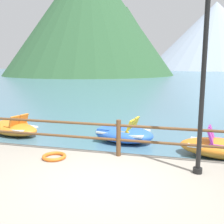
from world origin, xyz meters
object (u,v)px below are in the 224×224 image
pedal_boat_0 (224,148)px  pedal_boat_3 (13,128)px  lamp_post (205,56)px  pedal_boat_2 (123,134)px  life_ring (54,156)px

pedal_boat_0 → pedal_boat_3: bearing=174.7°
lamp_post → pedal_boat_0: lamp_post is taller
lamp_post → pedal_boat_3: bearing=155.5°
lamp_post → pedal_boat_2: 4.75m
lamp_post → pedal_boat_2: bearing=126.0°
pedal_boat_0 → lamp_post: bearing=-110.8°
pedal_boat_0 → pedal_boat_2: pedal_boat_2 is taller
lamp_post → pedal_boat_3: lamp_post is taller
pedal_boat_2 → lamp_post: bearing=-54.0°
life_ring → pedal_boat_2: 3.35m
lamp_post → pedal_boat_3: (-6.76, 3.08, -2.64)m
lamp_post → pedal_boat_0: 3.63m
pedal_boat_3 → pedal_boat_2: bearing=1.8°
lamp_post → life_ring: lamp_post is taller
life_ring → pedal_boat_0: 4.93m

